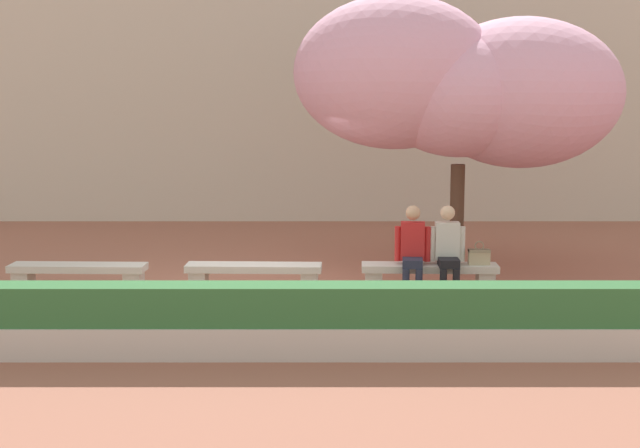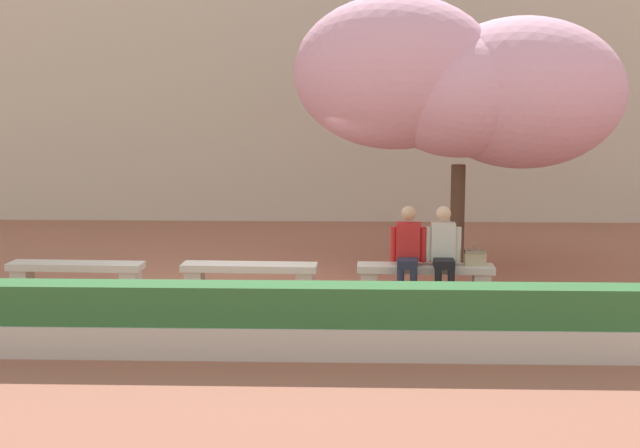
# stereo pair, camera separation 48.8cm
# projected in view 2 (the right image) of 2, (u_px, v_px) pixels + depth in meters

# --- Properties ---
(ground_plane) EXTENTS (100.00, 100.00, 0.00)m
(ground_plane) POSITION_uv_depth(u_px,v_px,m) (250.00, 294.00, 12.80)
(ground_plane) COLOR #9E604C
(building_facade) EXTENTS (28.00, 4.00, 9.02)m
(building_facade) POSITION_uv_depth(u_px,v_px,m) (291.00, 25.00, 21.49)
(building_facade) COLOR beige
(building_facade) RESTS_ON ground
(stone_bench_west_end) EXTENTS (1.95, 0.49, 0.45)m
(stone_bench_west_end) POSITION_uv_depth(u_px,v_px,m) (76.00, 272.00, 12.84)
(stone_bench_west_end) COLOR beige
(stone_bench_west_end) RESTS_ON ground
(stone_bench_near_west) EXTENTS (1.95, 0.49, 0.45)m
(stone_bench_near_west) POSITION_uv_depth(u_px,v_px,m) (250.00, 273.00, 12.75)
(stone_bench_near_west) COLOR beige
(stone_bench_near_west) RESTS_ON ground
(stone_bench_center) EXTENTS (1.95, 0.49, 0.45)m
(stone_bench_center) POSITION_uv_depth(u_px,v_px,m) (425.00, 275.00, 12.67)
(stone_bench_center) COLOR beige
(stone_bench_center) RESTS_ON ground
(person_seated_left) EXTENTS (0.51, 0.71, 1.29)m
(person_seated_left) POSITION_uv_depth(u_px,v_px,m) (408.00, 248.00, 12.57)
(person_seated_left) COLOR black
(person_seated_left) RESTS_ON ground
(person_seated_right) EXTENTS (0.51, 0.69, 1.29)m
(person_seated_right) POSITION_uv_depth(u_px,v_px,m) (443.00, 248.00, 12.55)
(person_seated_right) COLOR black
(person_seated_right) RESTS_ON ground
(handbag) EXTENTS (0.30, 0.15, 0.34)m
(handbag) POSITION_uv_depth(u_px,v_px,m) (475.00, 257.00, 12.57)
(handbag) COLOR tan
(handbag) RESTS_ON stone_bench_center
(cherry_tree_main) EXTENTS (5.31, 3.43, 4.42)m
(cherry_tree_main) POSITION_uv_depth(u_px,v_px,m) (462.00, 86.00, 14.26)
(cherry_tree_main) COLOR #513828
(cherry_tree_main) RESTS_ON ground
(planter_hedge_foreground) EXTENTS (9.60, 0.50, 0.80)m
(planter_hedge_foreground) POSITION_uv_depth(u_px,v_px,m) (219.00, 321.00, 9.78)
(planter_hedge_foreground) COLOR beige
(planter_hedge_foreground) RESTS_ON ground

